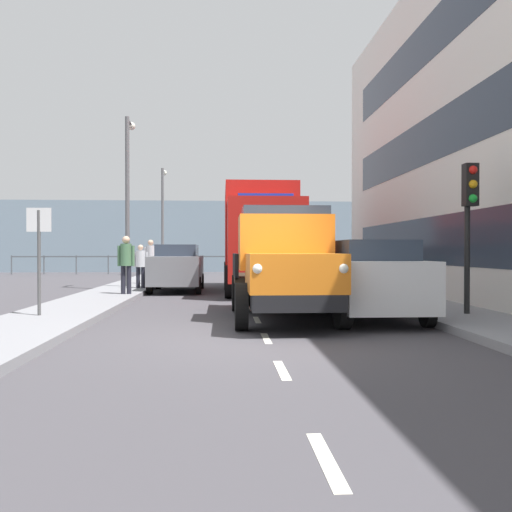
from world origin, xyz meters
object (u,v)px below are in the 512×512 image
car_white_kerbside_near (368,279)px  car_teal_kerbside_2 (299,265)px  pedestrian_with_bag (151,258)px  traffic_light_near (469,205)px  lamp_post_far (163,211)px  pedestrian_by_lamp (157,260)px  truck_vintage_orange (284,266)px  car_grey_oppositeside_0 (177,267)px  street_sign (39,242)px  pedestrian_in_dark_coat (141,263)px  lorry_cargo_red (259,235)px  pedestrian_couple_b (126,260)px  car_silver_kerbside_1 (323,270)px  lamp_post_promenade (128,186)px

car_white_kerbside_near → car_teal_kerbside_2: bearing=-90.0°
pedestrian_with_bag → traffic_light_near: size_ratio=0.56×
lamp_post_far → pedestrian_by_lamp: bearing=94.3°
truck_vintage_orange → lamp_post_far: bearing=-76.8°
car_grey_oppositeside_0 → street_sign: 8.80m
pedestrian_with_bag → pedestrian_by_lamp: pedestrian_with_bag is taller
car_teal_kerbside_2 → pedestrian_by_lamp: 6.37m
lamp_post_far → street_sign: lamp_post_far is taller
pedestrian_in_dark_coat → lamp_post_far: 12.81m
street_sign → pedestrian_by_lamp: bearing=-94.1°
lorry_cargo_red → pedestrian_in_dark_coat: bearing=1.4°
car_white_kerbside_near → street_sign: size_ratio=1.78×
car_grey_oppositeside_0 → traffic_light_near: (-6.92, 8.86, 1.58)m
car_white_kerbside_near → pedestrian_couple_b: 8.30m
car_silver_kerbside_1 → lamp_post_promenade: (6.76, -3.99, 3.09)m
lorry_cargo_red → pedestrian_by_lamp: lorry_cargo_red is taller
lorry_cargo_red → car_grey_oppositeside_0: 3.25m
lorry_cargo_red → lamp_post_far: 13.43m
pedestrian_with_bag → traffic_light_near: bearing=126.5°
car_silver_kerbside_1 → car_white_kerbside_near: bearing=90.0°
car_white_kerbside_near → lamp_post_far: lamp_post_far is taller
traffic_light_near → pedestrian_in_dark_coat: bearing=-46.1°
lorry_cargo_red → traffic_light_near: lorry_cargo_red is taller
lamp_post_promenade → lorry_cargo_red: bearing=168.6°
pedestrian_couple_b → pedestrian_in_dark_coat: size_ratio=1.16×
pedestrian_couple_b → truck_vintage_orange: bearing=127.8°
pedestrian_couple_b → traffic_light_near: traffic_light_near is taller
car_grey_oppositeside_0 → pedestrian_by_lamp: 4.28m
pedestrian_with_bag → car_teal_kerbside_2: bearing=-179.7°
lorry_cargo_red → pedestrian_with_bag: bearing=-29.4°
lamp_post_promenade → street_sign: bearing=88.5°
pedestrian_with_bag → traffic_light_near: (-8.19, 11.05, 1.26)m
pedestrian_by_lamp → pedestrian_with_bag: bearing=89.6°
lorry_cargo_red → street_sign: bearing=57.9°
lamp_post_far → street_sign: (0.31, 20.65, -2.19)m
lamp_post_promenade → car_white_kerbside_near: bearing=126.0°
car_white_kerbside_near → lamp_post_far: (6.69, -20.68, 2.98)m
car_silver_kerbside_1 → traffic_light_near: 6.22m
pedestrian_with_bag → street_sign: street_sign is taller
car_white_kerbside_near → car_grey_oppositeside_0: (4.83, -8.53, 0.00)m
lorry_cargo_red → car_teal_kerbside_2: lorry_cargo_red is taller
pedestrian_in_dark_coat → street_sign: (0.87, 8.16, 0.62)m
pedestrian_in_dark_coat → pedestrian_by_lamp: pedestrian_by_lamp is taller
truck_vintage_orange → traffic_light_near: traffic_light_near is taller
car_silver_kerbside_1 → pedestrian_in_dark_coat: (6.12, -2.88, 0.17)m
street_sign → lamp_post_far: bearing=-90.9°
pedestrian_couple_b → lamp_post_far: (0.52, -15.15, 2.65)m
pedestrian_couple_b → car_teal_kerbside_2: bearing=-139.8°
pedestrian_couple_b → lamp_post_far: bearing=-88.0°
pedestrian_in_dark_coat → street_sign: bearing=83.9°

